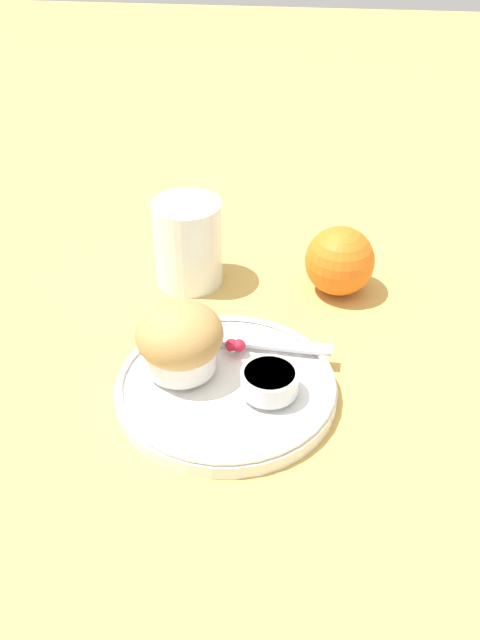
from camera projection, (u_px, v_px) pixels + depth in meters
name	position (u px, v px, depth m)	size (l,w,h in m)	color
ground_plane	(229.00, 380.00, 0.70)	(3.00, 3.00, 0.00)	tan
plate	(223.00, 387.00, 0.68)	(0.21, 0.21, 0.02)	white
muffin	(180.00, 339.00, 0.67)	(0.08, 0.08, 0.07)	silver
cream_ramekin	(269.00, 380.00, 0.65)	(0.05, 0.05, 0.02)	silver
berry_pair	(233.00, 345.00, 0.70)	(0.03, 0.01, 0.01)	#B7192D
butter_knife	(247.00, 341.00, 0.71)	(0.17, 0.03, 0.00)	#B7B7BC
orange_fruit	(340.00, 261.00, 0.80)	(0.08, 0.08, 0.08)	orange
juice_glass	(188.00, 243.00, 0.81)	(0.08, 0.08, 0.10)	silver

